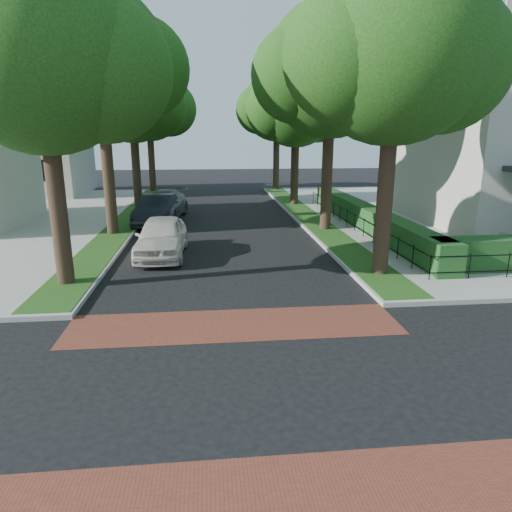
# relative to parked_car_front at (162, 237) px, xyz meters

# --- Properties ---
(ground) EXTENTS (120.00, 120.00, 0.00)m
(ground) POSITION_rel_parked_car_front_xyz_m (2.64, -10.78, -0.83)
(ground) COLOR black
(ground) RESTS_ON ground
(crosswalk_far) EXTENTS (9.00, 2.20, 0.01)m
(crosswalk_far) POSITION_rel_parked_car_front_xyz_m (2.64, -7.58, -0.83)
(crosswalk_far) COLOR brown
(crosswalk_far) RESTS_ON ground
(crosswalk_near) EXTENTS (9.00, 2.20, 0.01)m
(crosswalk_near) POSITION_rel_parked_car_front_xyz_m (2.64, -13.98, -0.83)
(crosswalk_near) COLOR brown
(crosswalk_near) RESTS_ON ground
(grass_strip_ne) EXTENTS (1.60, 29.80, 0.02)m
(grass_strip_ne) POSITION_rel_parked_car_front_xyz_m (8.04, 8.32, -0.67)
(grass_strip_ne) COLOR #1A4E16
(grass_strip_ne) RESTS_ON sidewalk_ne
(grass_strip_nw) EXTENTS (1.60, 29.80, 0.02)m
(grass_strip_nw) POSITION_rel_parked_car_front_xyz_m (-2.76, 8.32, -0.67)
(grass_strip_nw) COLOR #1A4E16
(grass_strip_nw) RESTS_ON sidewalk_nw
(tree_right_near) EXTENTS (7.75, 6.67, 10.66)m
(tree_right_near) POSITION_rel_parked_car_front_xyz_m (8.24, -3.55, 6.79)
(tree_right_near) COLOR black
(tree_right_near) RESTS_ON sidewalk_ne
(tree_right_mid) EXTENTS (8.25, 7.09, 11.22)m
(tree_right_mid) POSITION_rel_parked_car_front_xyz_m (8.25, 4.47, 7.15)
(tree_right_mid) COLOR black
(tree_right_mid) RESTS_ON sidewalk_ne
(tree_right_far) EXTENTS (7.25, 6.23, 9.74)m
(tree_right_far) POSITION_rel_parked_car_front_xyz_m (8.24, 13.44, 6.07)
(tree_right_far) COLOR black
(tree_right_far) RESTS_ON sidewalk_ne
(tree_right_back) EXTENTS (7.50, 6.45, 10.20)m
(tree_right_back) POSITION_rel_parked_car_front_xyz_m (8.24, 22.45, 6.43)
(tree_right_back) COLOR black
(tree_right_back) RESTS_ON sidewalk_ne
(tree_left_near) EXTENTS (7.50, 6.45, 10.20)m
(tree_left_near) POSITION_rel_parked_car_front_xyz_m (-2.76, -3.55, 6.43)
(tree_left_near) COLOR black
(tree_left_near) RESTS_ON sidewalk_nw
(tree_left_mid) EXTENTS (8.00, 6.88, 11.48)m
(tree_left_mid) POSITION_rel_parked_car_front_xyz_m (-2.75, 4.46, 7.51)
(tree_left_mid) COLOR black
(tree_left_mid) RESTS_ON sidewalk_nw
(tree_left_far) EXTENTS (7.00, 6.02, 9.86)m
(tree_left_far) POSITION_rel_parked_car_front_xyz_m (-2.76, 13.43, 6.28)
(tree_left_far) COLOR black
(tree_left_far) RESTS_ON sidewalk_nw
(tree_left_back) EXTENTS (7.75, 6.66, 10.44)m
(tree_left_back) POSITION_rel_parked_car_front_xyz_m (-2.76, 22.45, 6.58)
(tree_left_back) COLOR black
(tree_left_back) RESTS_ON sidewalk_nw
(hedge_main_road) EXTENTS (1.00, 18.00, 1.20)m
(hedge_main_road) POSITION_rel_parked_car_front_xyz_m (10.34, 4.22, -0.08)
(hedge_main_road) COLOR #16411B
(hedge_main_road) RESTS_ON sidewalk_ne
(fence_main_road) EXTENTS (0.06, 18.00, 0.90)m
(fence_main_road) POSITION_rel_parked_car_front_xyz_m (9.54, 4.22, -0.23)
(fence_main_road) COLOR black
(fence_main_road) RESTS_ON sidewalk_ne
(house_left_far) EXTENTS (10.00, 9.00, 10.14)m
(house_left_far) POSITION_rel_parked_car_front_xyz_m (-12.85, 21.21, 4.21)
(house_left_far) COLOR beige
(house_left_far) RESTS_ON sidewalk_nw
(parked_car_front) EXTENTS (2.07, 4.94, 1.67)m
(parked_car_front) POSITION_rel_parked_car_front_xyz_m (0.00, 0.00, 0.00)
(parked_car_front) COLOR silver
(parked_car_front) RESTS_ON ground
(parked_car_middle) EXTENTS (2.33, 5.22, 1.67)m
(parked_car_middle) POSITION_rel_parked_car_front_xyz_m (-0.95, 7.18, -0.00)
(parked_car_middle) COLOR black
(parked_car_middle) RESTS_ON ground
(parked_car_rear) EXTENTS (3.18, 6.08, 1.68)m
(parked_car_rear) POSITION_rel_parked_car_front_xyz_m (-0.80, 8.86, 0.01)
(parked_car_rear) COLOR slate
(parked_car_rear) RESTS_ON ground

